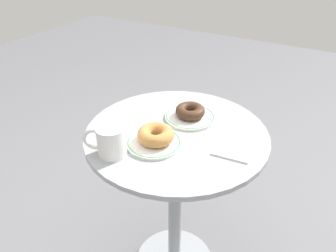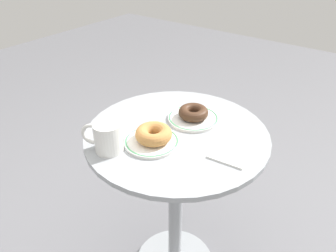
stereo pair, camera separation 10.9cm
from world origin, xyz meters
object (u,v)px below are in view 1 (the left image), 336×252
Objects in this scene: plate_right at (189,116)px; coffee_mug at (110,141)px; paper_napkin at (235,147)px; cafe_table at (176,186)px; donut_old_fashioned at (156,135)px; plate_left at (154,142)px; donut_chocolate at (189,111)px.

coffee_mug is (-0.32, 0.11, 0.04)m from plate_right.
plate_right is 0.23m from paper_napkin.
donut_old_fashioned is at bearing 165.58° from cafe_table.
cafe_table is 0.28m from plate_left.
plate_left reaches higher than cafe_table.
donut_old_fashioned is 1.11× the size of donut_chocolate.
donut_old_fashioned is 0.20m from donut_chocolate.
paper_napkin is (-0.09, -0.21, -0.03)m from donut_chocolate.
donut_chocolate reaches higher than paper_napkin.
donut_chocolate is 0.34m from coffee_mug.
plate_right is at bearing -6.66° from plate_left.
donut_old_fashioned is at bearing 114.44° from paper_napkin.
coffee_mug is at bearing 160.78° from donut_chocolate.
coffee_mug is (-0.22, 0.32, 0.05)m from paper_napkin.
coffee_mug is (-0.12, 0.09, 0.02)m from donut_old_fashioned.
plate_left is 0.26m from paper_napkin.
plate_right is 0.20m from donut_old_fashioned.
plate_right is (0.21, -0.02, 0.00)m from plate_left.
plate_left is 0.21m from donut_chocolate.
cafe_table is 6.18× the size of donut_old_fashioned.
paper_napkin is (-0.09, -0.21, -0.00)m from plate_right.
plate_right is at bearing -5.98° from donut_old_fashioned.
cafe_table is at bearing -28.12° from coffee_mug.
paper_napkin is at bearing -87.22° from cafe_table.
plate_right reaches higher than paper_napkin.
plate_left is 1.66× the size of donut_chocolate.
plate_right is 1.46× the size of coffee_mug.
donut_chocolate is at bearing 2.08° from cafe_table.
paper_napkin is at bearing -65.56° from donut_old_fashioned.
donut_chocolate reaches higher than plate_left.
coffee_mug reaches higher than donut_old_fashioned.
plate_right reaches higher than cafe_table.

